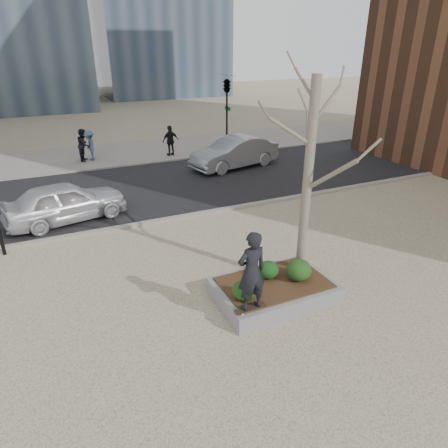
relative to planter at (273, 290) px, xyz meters
name	(u,v)px	position (x,y,z in m)	size (l,w,h in m)	color
ground	(239,307)	(-1.00, 0.00, -0.23)	(120.00, 120.00, 0.00)	#C0B48D
street	(142,188)	(-1.00, 10.00, -0.21)	(60.00, 8.00, 0.02)	black
far_sidewalk	(113,154)	(-1.00, 17.00, -0.21)	(60.00, 6.00, 0.02)	gray
planter	(273,290)	(0.00, 0.00, 0.00)	(3.00, 2.00, 0.45)	gray
planter_mulch	(274,282)	(0.00, 0.00, 0.25)	(2.70, 1.70, 0.04)	#382314
sycamore_tree	(310,149)	(1.00, 0.30, 3.56)	(2.80, 2.80, 6.60)	gray
shrub_left	(244,290)	(-1.05, -0.34, 0.51)	(0.56, 0.56, 0.48)	#133D15
shrub_middle	(268,270)	(-0.04, 0.24, 0.50)	(0.55, 0.55, 0.47)	#144014
shrub_right	(299,270)	(0.63, -0.16, 0.54)	(0.66, 0.66, 0.56)	#153D13
skateboard	(250,309)	(-1.10, -0.76, 0.26)	(0.78, 0.20, 0.07)	black
skateboarder	(252,271)	(-1.10, -0.76, 1.27)	(0.71, 0.46, 1.93)	black
police_car	(66,202)	(-4.40, 7.55, 0.54)	(1.75, 4.36, 1.48)	silver
car_silver	(234,153)	(4.41, 11.32, 0.60)	(1.70, 4.86, 1.60)	#94979B
car_third	(410,136)	(16.47, 10.61, 0.52)	(2.03, 5.00, 1.45)	#4D4F58
pedestrian_a	(84,145)	(-2.68, 16.11, 0.69)	(0.87, 0.68, 1.78)	black
pedestrian_b	(90,146)	(-2.38, 15.96, 0.64)	(1.09, 0.63, 1.69)	#425677
pedestrian_c	(170,141)	(2.10, 15.15, 0.68)	(1.03, 0.43, 1.76)	black
traffic_light_far	(227,115)	(5.50, 14.60, 2.02)	(0.60, 2.48, 4.50)	black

